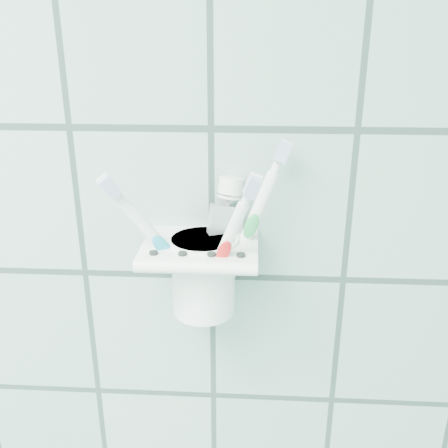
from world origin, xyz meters
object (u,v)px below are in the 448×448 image
toothpaste_tube (214,234)px  toothbrush_blue (217,223)px  toothbrush_pink (210,223)px  cup (203,272)px  toothbrush_orange (194,235)px  holder_bracket (201,249)px

toothpaste_tube → toothbrush_blue: bearing=-93.0°
toothbrush_pink → toothpaste_tube: (0.00, 0.01, -0.02)m
cup → toothbrush_blue: 0.07m
toothbrush_pink → toothbrush_orange: toothbrush_pink is taller
cup → toothpaste_tube: bearing=38.4°
holder_bracket → toothbrush_orange: size_ratio=0.68×
toothbrush_pink → toothbrush_blue: toothbrush_blue is taller
toothbrush_blue → toothpaste_tube: bearing=109.2°
holder_bracket → toothbrush_blue: 0.04m
toothbrush_blue → toothbrush_orange: size_ratio=1.09×
holder_bracket → toothbrush_pink: 0.03m
toothbrush_pink → toothpaste_tube: bearing=31.6°
cup → holder_bracket: bearing=-119.8°
toothbrush_pink → toothbrush_blue: 0.01m
toothbrush_orange → toothpaste_tube: bearing=49.0°
cup → toothbrush_pink: bearing=20.0°
toothbrush_orange → toothbrush_pink: bearing=47.4°
toothbrush_pink → toothbrush_blue: size_ratio=0.94×
holder_bracket → toothbrush_pink: toothbrush_pink is taller
toothbrush_pink → toothpaste_tube: toothbrush_pink is taller
holder_bracket → cup: size_ratio=1.38×
holder_bracket → toothpaste_tube: toothpaste_tube is taller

